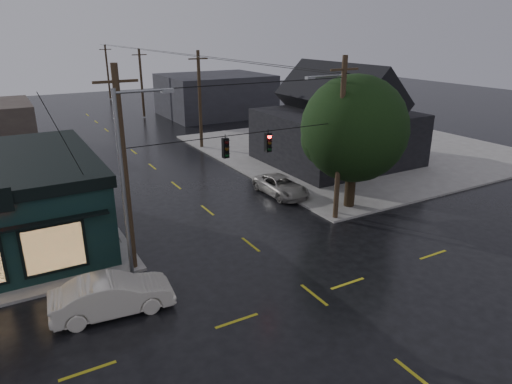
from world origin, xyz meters
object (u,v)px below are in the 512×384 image
utility_pole_ne (335,219)px  utility_pole_nw (135,269)px  suv_silver (281,186)px  corner_tree (354,129)px  sedan_cream (112,295)px

utility_pole_ne → utility_pole_nw: bearing=180.0°
suv_silver → corner_tree: bearing=-60.5°
sedan_cream → suv_silver: bearing=-52.3°
utility_pole_nw → utility_pole_ne: 13.00m
corner_tree → sedan_cream: (-16.94, -4.48, -4.62)m
utility_pole_ne → sedan_cream: size_ratio=2.00×
corner_tree → suv_silver: (-2.67, 4.45, -4.77)m
utility_pole_nw → suv_silver: (12.47, 5.62, 0.69)m
utility_pole_ne → sedan_cream: utility_pole_ne is taller
utility_pole_nw → utility_pole_ne: size_ratio=1.00×
utility_pole_nw → sedan_cream: 3.86m
sedan_cream → utility_pole_nw: bearing=-23.0°
utility_pole_nw → suv_silver: utility_pole_nw is taller
utility_pole_ne → sedan_cream: (-14.81, -3.31, 0.84)m
corner_tree → utility_pole_ne: bearing=-151.3°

